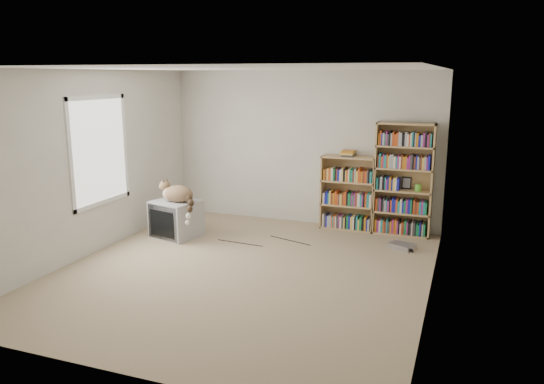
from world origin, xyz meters
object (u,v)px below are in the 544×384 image
(crt_tv, at_px, (177,219))
(bookcase_short, at_px, (348,196))
(dvd_player, at_px, (402,246))
(cat, at_px, (180,197))
(bookcase_tall, at_px, (404,182))

(crt_tv, height_order, bookcase_short, bookcase_short)
(dvd_player, bearing_deg, bookcase_short, 165.65)
(crt_tv, xyz_separation_m, cat, (0.12, -0.08, 0.37))
(bookcase_short, bearing_deg, cat, -147.72)
(crt_tv, bearing_deg, bookcase_tall, 36.93)
(cat, distance_m, bookcase_tall, 3.40)
(crt_tv, distance_m, cat, 0.40)
(cat, relative_size, bookcase_tall, 0.40)
(crt_tv, bearing_deg, cat, -20.81)
(dvd_player, bearing_deg, cat, -144.72)
(crt_tv, distance_m, dvd_player, 3.38)
(cat, bearing_deg, bookcase_tall, 23.79)
(cat, height_order, bookcase_short, bookcase_short)
(crt_tv, distance_m, bookcase_short, 2.72)
(bookcase_tall, distance_m, dvd_player, 1.08)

